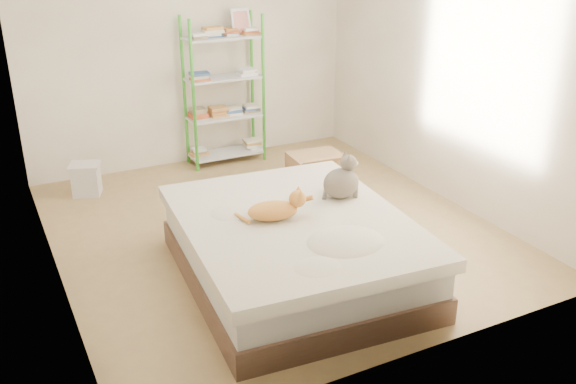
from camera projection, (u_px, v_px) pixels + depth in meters
room at (271, 92)px, 5.45m from camera, size 3.81×4.21×2.61m
bed at (294, 249)px, 5.04m from camera, size 1.83×2.21×0.53m
orange_cat at (273, 208)px, 4.88m from camera, size 0.51×0.35×0.19m
grey_cat at (341, 177)px, 5.23m from camera, size 0.35×0.30×0.37m
shelf_unit at (224, 90)px, 7.29m from camera, size 0.88×0.36×1.74m
cardboard_box at (316, 172)px, 6.78m from camera, size 0.57×0.55×0.44m
white_bin at (86, 179)px, 6.63m from camera, size 0.37×0.35×0.34m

